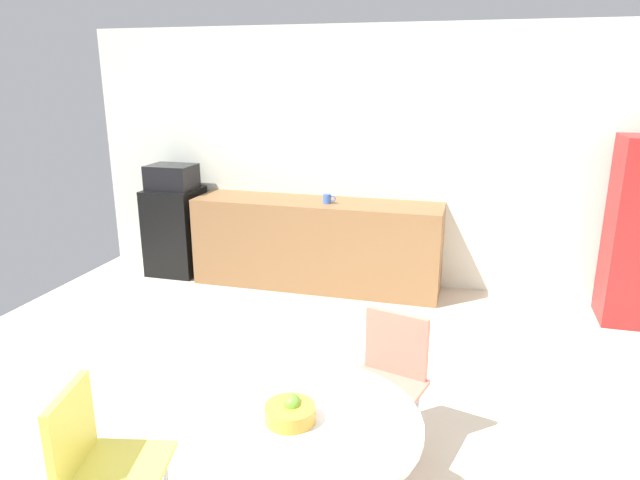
% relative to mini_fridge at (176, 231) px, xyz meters
% --- Properties ---
extents(ground_plane, '(6.00, 6.00, 0.00)m').
position_rel_mini_fridge_xyz_m(ground_plane, '(2.04, -2.65, -0.47)').
color(ground_plane, beige).
extents(wall_back, '(6.00, 0.10, 2.60)m').
position_rel_mini_fridge_xyz_m(wall_back, '(2.04, 0.35, 0.83)').
color(wall_back, silver).
rests_on(wall_back, ground_plane).
extents(counter_block, '(2.53, 0.60, 0.90)m').
position_rel_mini_fridge_xyz_m(counter_block, '(1.61, 0.00, -0.02)').
color(counter_block, brown).
rests_on(counter_block, ground_plane).
extents(mini_fridge, '(0.54, 0.54, 0.94)m').
position_rel_mini_fridge_xyz_m(mini_fridge, '(0.00, 0.00, 0.00)').
color(mini_fridge, black).
rests_on(mini_fridge, ground_plane).
extents(microwave, '(0.48, 0.38, 0.26)m').
position_rel_mini_fridge_xyz_m(microwave, '(0.00, 0.00, 0.60)').
color(microwave, black).
rests_on(microwave, mini_fridge).
extents(round_table, '(1.02, 1.02, 0.73)m').
position_rel_mini_fridge_xyz_m(round_table, '(2.51, -3.38, 0.11)').
color(round_table, silver).
rests_on(round_table, ground_plane).
extents(chair_coral, '(0.51, 0.51, 0.83)m').
position_rel_mini_fridge_xyz_m(chair_coral, '(2.75, -2.48, 0.05)').
color(chair_coral, silver).
rests_on(chair_coral, ground_plane).
extents(chair_yellow, '(0.50, 0.50, 0.83)m').
position_rel_mini_fridge_xyz_m(chair_yellow, '(1.60, -3.58, 0.05)').
color(chair_yellow, silver).
rests_on(chair_yellow, ground_plane).
extents(fruit_bowl, '(0.22, 0.22, 0.11)m').
position_rel_mini_fridge_xyz_m(fruit_bowl, '(2.46, -3.40, 0.30)').
color(fruit_bowl, gold).
rests_on(fruit_bowl, round_table).
extents(mug_white, '(0.13, 0.08, 0.09)m').
position_rel_mini_fridge_xyz_m(mug_white, '(1.74, -0.07, 0.48)').
color(mug_white, '#3F66BF').
rests_on(mug_white, counter_block).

